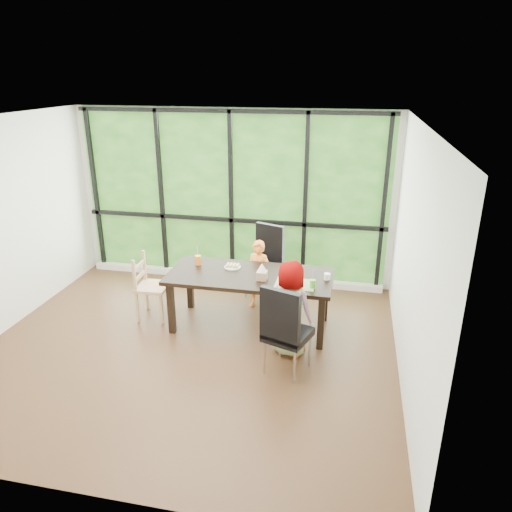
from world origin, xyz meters
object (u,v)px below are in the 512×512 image
plate_far (232,267)px  plate_near (289,284)px  dining_table (250,301)px  tissue_box (262,275)px  chair_window_leather (263,263)px  child_toddler (259,275)px  green_cup (313,284)px  chair_end_beech (153,287)px  white_mug (327,277)px  child_older (292,309)px  orange_cup (198,260)px  chair_interior_leather (288,328)px

plate_far → plate_near: size_ratio=0.82×
dining_table → plate_near: bearing=-20.7°
dining_table → plate_far: 0.51m
plate_near → tissue_box: 0.37m
chair_window_leather → child_toddler: 0.39m
green_cup → plate_near: bearing=170.6°
plate_near → chair_end_beech: bearing=174.0°
green_cup → white_mug: 0.33m
chair_end_beech → child_older: 2.05m
orange_cup → green_cup: (1.58, -0.44, -0.01)m
child_older → white_mug: bearing=-100.3°
chair_end_beech → orange_cup: bearing=-75.1°
child_older → chair_end_beech: bearing=7.2°
child_older → plate_far: child_older is taller
dining_table → tissue_box: 0.48m
plate_far → plate_near: 0.90m
chair_end_beech → plate_near: bearing=-99.0°
chair_end_beech → green_cup: bearing=-99.4°
plate_far → dining_table: bearing=-33.0°
child_toddler → plate_near: size_ratio=3.80×
chair_end_beech → chair_window_leather: bearing=-57.8°
chair_window_leather → chair_interior_leather: size_ratio=1.00×
child_toddler → white_mug: size_ratio=12.64×
child_toddler → plate_far: 0.53m
white_mug → tissue_box: size_ratio=0.63×
chair_interior_leather → child_older: child_older is taller
orange_cup → chair_interior_leather: bearing=-38.2°
child_older → plate_near: 0.37m
child_older → orange_cup: (-1.38, 0.71, 0.23)m
plate_far → tissue_box: 0.55m
chair_window_leather → orange_cup: bearing=-114.9°
child_toddler → chair_interior_leather: bearing=-51.9°
child_toddler → chair_window_leather: bearing=106.0°
green_cup → orange_cup: bearing=164.5°
chair_end_beech → plate_far: (1.08, 0.18, 0.31)m
plate_far → green_cup: 1.19m
chair_end_beech → tissue_box: bearing=-97.4°
orange_cup → tissue_box: orange_cup is taller
child_toddler → plate_near: 0.97m
child_older → orange_cup: child_older is taller
dining_table → orange_cup: orange_cup is taller
chair_interior_leather → plate_far: bearing=-30.9°
child_toddler → tissue_box: bearing=-60.3°
plate_far → white_mug: size_ratio=2.74×
chair_interior_leather → green_cup: (0.20, 0.65, 0.26)m
dining_table → orange_cup: bearing=166.0°
orange_cup → plate_far: bearing=-0.9°
plate_near → chair_interior_leather: bearing=-82.8°
dining_table → white_mug: (0.98, 0.04, 0.41)m
tissue_box → plate_far: bearing=146.6°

